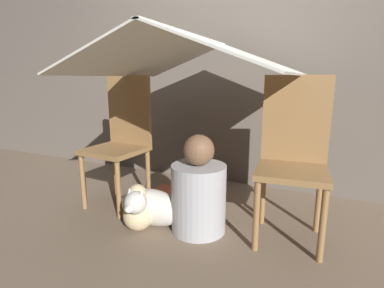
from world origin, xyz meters
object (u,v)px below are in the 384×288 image
object	(u,v)px
chair_left	(122,136)
chair_right	(293,153)
person_front	(199,193)
dog	(150,206)

from	to	relation	value
chair_left	chair_right	size ratio (longest dim) A/B	1.00
person_front	dog	distance (m)	0.35
dog	person_front	bearing A→B (deg)	14.59
dog	chair_left	bearing A→B (deg)	146.47
chair_right	chair_left	bearing A→B (deg)	174.89
chair_left	person_front	size ratio (longest dim) A/B	1.56
chair_left	chair_right	distance (m)	1.28
chair_left	person_front	distance (m)	0.81
chair_right	dog	size ratio (longest dim) A/B	2.10
chair_left	person_front	xyz separation A→B (m)	(0.74, -0.19, -0.28)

